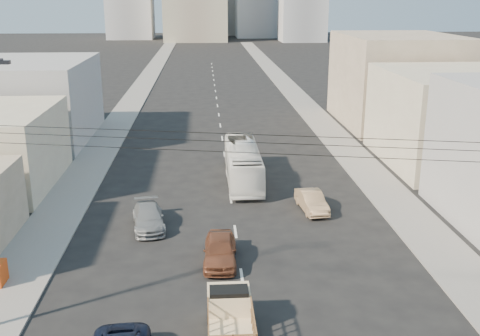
{
  "coord_description": "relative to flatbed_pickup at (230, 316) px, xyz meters",
  "views": [
    {
      "loc": [
        -1.82,
        -18.36,
        14.17
      ],
      "look_at": [
        0.43,
        16.15,
        3.5
      ],
      "focal_mm": 42.0,
      "sensor_mm": 36.0,
      "label": 1
    }
  ],
  "objects": [
    {
      "name": "sedan_brown",
      "position": [
        -0.21,
        7.22,
        -0.34
      ],
      "size": [
        1.98,
        4.51,
        1.51
      ],
      "primitive_type": "imported",
      "rotation": [
        0.0,
        0.0,
        -0.04
      ],
      "color": "brown",
      "rests_on": "ground"
    },
    {
      "name": "sedan_tan",
      "position": [
        6.31,
        14.67,
        -0.43
      ],
      "size": [
        1.85,
        4.19,
        1.34
      ],
      "primitive_type": "imported",
      "rotation": [
        0.0,
        0.0,
        0.11
      ],
      "color": "#9C7D5B",
      "rests_on": "ground"
    },
    {
      "name": "flatbed_pickup",
      "position": [
        0.0,
        0.0,
        0.0
      ],
      "size": [
        1.95,
        4.41,
        1.9
      ],
      "color": "beige",
      "rests_on": "ground"
    },
    {
      "name": "bldg_right_mid",
      "position": [
        20.38,
        25.41,
        2.91
      ],
      "size": [
        11.0,
        14.0,
        8.0
      ],
      "primitive_type": "cube",
      "color": "#BCAE98",
      "rests_on": "ground"
    },
    {
      "name": "sidewalk_right",
      "position": [
        12.63,
        67.41,
        -1.03
      ],
      "size": [
        3.5,
        180.0,
        0.12
      ],
      "primitive_type": "cube",
      "color": "gray",
      "rests_on": "ground"
    },
    {
      "name": "bldg_right_far",
      "position": [
        20.88,
        41.41,
        3.91
      ],
      "size": [
        12.0,
        16.0,
        10.0
      ],
      "primitive_type": "cube",
      "color": "tan",
      "rests_on": "ground"
    },
    {
      "name": "sidewalk_left",
      "position": [
        -10.87,
        67.41,
        -1.03
      ],
      "size": [
        3.5,
        180.0,
        0.12
      ],
      "primitive_type": "cube",
      "color": "gray",
      "rests_on": "ground"
    },
    {
      "name": "lane_dashes",
      "position": [
        0.88,
        50.41,
        -1.09
      ],
      "size": [
        0.15,
        104.0,
        0.01
      ],
      "color": "silver",
      "rests_on": "ground"
    },
    {
      "name": "sedan_grey",
      "position": [
        -4.59,
        12.42,
        -0.42
      ],
      "size": [
        2.55,
        4.85,
        1.34
      ],
      "primitive_type": "imported",
      "rotation": [
        0.0,
        0.0,
        0.15
      ],
      "color": "gray",
      "rests_on": "ground"
    },
    {
      "name": "overhead_wires",
      "position": [
        0.88,
        -1.09,
        7.87
      ],
      "size": [
        23.01,
        5.02,
        0.72
      ],
      "color": "black",
      "rests_on": "ground"
    },
    {
      "name": "bldg_left_far",
      "position": [
        -18.62,
        36.41,
        2.91
      ],
      "size": [
        12.0,
        16.0,
        8.0
      ],
      "primitive_type": "cube",
      "color": "#9A999C",
      "rests_on": "ground"
    },
    {
      "name": "city_bus",
      "position": [
        2.06,
        21.41,
        0.38
      ],
      "size": [
        2.48,
        10.57,
        2.94
      ],
      "primitive_type": "imported",
      "rotation": [
        0.0,
        0.0,
        -0.0
      ],
      "color": "white",
      "rests_on": "ground"
    }
  ]
}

